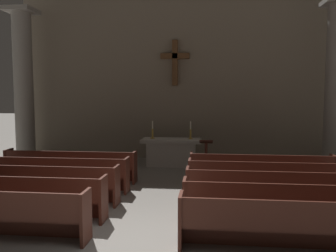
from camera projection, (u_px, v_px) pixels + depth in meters
The scene contains 17 objects.
ground_plane at pixel (133, 245), 6.13m from camera, with size 80.00×80.00×0.00m, color gray.
pew_left_row_2 at pixel (12, 196), 7.41m from camera, with size 4.03×0.50×0.95m.
pew_left_row_3 at pixel (36, 183), 8.47m from camera, with size 4.03×0.50×0.95m.
pew_left_row_4 at pixel (55, 174), 9.52m from camera, with size 4.03×0.50×0.95m.
pew_left_row_5 at pixel (70, 166), 10.58m from camera, with size 4.03×0.50×0.95m.
pew_right_row_1 at pixel (301, 226), 5.74m from camera, with size 4.03×0.50×0.95m.
pew_right_row_2 at pixel (286, 205), 6.80m from camera, with size 4.03×0.50×0.95m.
pew_right_row_3 at pixel (275, 190), 7.86m from camera, with size 4.03×0.50×0.95m.
pew_right_row_4 at pixel (267, 179), 8.91m from camera, with size 4.03×0.50×0.95m.
pew_right_row_5 at pixel (261, 170), 9.97m from camera, with size 4.03×0.50×0.95m.
column_left_third at pixel (24, 88), 13.53m from camera, with size 1.08×1.08×5.90m.
column_right_third at pixel (336, 88), 12.28m from camera, with size 1.08×1.08×5.90m.
altar at pixel (171, 152), 12.85m from camera, with size 2.20×0.90×1.01m.
candlestick_left at pixel (153, 133), 12.87m from camera, with size 0.16×0.16×0.65m.
candlestick_right at pixel (190, 133), 12.72m from camera, with size 0.16×0.16×0.65m.
apse_with_cross at pixel (176, 72), 14.25m from camera, with size 12.73×0.47×7.08m.
lectern at pixel (206, 158), 11.53m from camera, with size 0.44×0.36×1.15m.
Camera 1 is at (1.25, -5.81, 2.64)m, focal length 37.31 mm.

